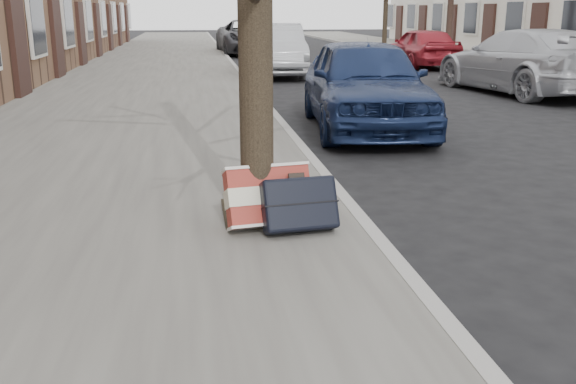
{
  "coord_description": "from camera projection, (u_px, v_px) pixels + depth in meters",
  "views": [
    {
      "loc": [
        -2.65,
        -4.18,
        1.84
      ],
      "look_at": [
        -1.91,
        0.8,
        0.41
      ],
      "focal_mm": 40.0,
      "sensor_mm": 36.0,
      "label": 1
    }
  ],
  "objects": [
    {
      "name": "car_far_front",
      "position": [
        523.0,
        61.0,
        14.51
      ],
      "size": [
        2.65,
        5.23,
        1.45
      ],
      "primitive_type": "imported",
      "rotation": [
        0.0,
        0.0,
        3.27
      ],
      "color": "#AFB1B7",
      "rests_on": "ground"
    },
    {
      "name": "car_near_back",
      "position": [
        249.0,
        37.0,
        27.48
      ],
      "size": [
        2.68,
        5.38,
        1.46
      ],
      "primitive_type": "imported",
      "rotation": [
        0.0,
        0.0,
        0.05
      ],
      "color": "#36363A",
      "rests_on": "ground"
    },
    {
      "name": "car_far_back",
      "position": [
        421.0,
        47.0,
        21.3
      ],
      "size": [
        1.66,
        3.89,
        1.31
      ],
      "primitive_type": "imported",
      "rotation": [
        0.0,
        0.0,
        3.17
      ],
      "color": "maroon",
      "rests_on": "ground"
    },
    {
      "name": "near_sidewalk",
      "position": [
        155.0,
        74.0,
        18.58
      ],
      "size": [
        5.0,
        70.0,
        0.12
      ],
      "primitive_type": "cube",
      "color": "slate",
      "rests_on": "ground"
    },
    {
      "name": "suitcase_navy",
      "position": [
        299.0,
        204.0,
        5.1
      ],
      "size": [
        0.64,
        0.42,
        0.47
      ],
      "primitive_type": "cube",
      "rotation": [
        -0.42,
        0.0,
        0.13
      ],
      "color": "black",
      "rests_on": "near_sidewalk"
    },
    {
      "name": "car_near_mid",
      "position": [
        275.0,
        50.0,
        18.62
      ],
      "size": [
        1.82,
        4.57,
        1.48
      ],
      "primitive_type": "imported",
      "rotation": [
        0.0,
        0.0,
        -0.06
      ],
      "color": "#B6B9BE",
      "rests_on": "ground"
    },
    {
      "name": "car_near_front",
      "position": [
        365.0,
        84.0,
        10.11
      ],
      "size": [
        2.09,
        4.4,
        1.45
      ],
      "primitive_type": "imported",
      "rotation": [
        0.0,
        0.0,
        -0.09
      ],
      "color": "#152246",
      "rests_on": "ground"
    },
    {
      "name": "far_sidewalk",
      "position": [
        526.0,
        69.0,
        20.21
      ],
      "size": [
        4.0,
        70.0,
        0.12
      ],
      "primitive_type": "cube",
      "color": "gray",
      "rests_on": "ground"
    },
    {
      "name": "dirt_patch",
      "position": [
        271.0,
        211.0,
        5.68
      ],
      "size": [
        0.85,
        0.85,
        0.02
      ],
      "primitive_type": "cube",
      "color": "black",
      "rests_on": "near_sidewalk"
    },
    {
      "name": "ground",
      "position": [
        553.0,
        263.0,
        4.85
      ],
      "size": [
        120.0,
        120.0,
        0.0
      ],
      "primitive_type": "plane",
      "color": "black",
      "rests_on": "ground"
    },
    {
      "name": "suitcase_red",
      "position": [
        268.0,
        197.0,
        5.2
      ],
      "size": [
        0.73,
        0.47,
        0.53
      ],
      "primitive_type": "cube",
      "rotation": [
        -0.42,
        0.0,
        0.15
      ],
      "color": "maroon",
      "rests_on": "near_sidewalk"
    }
  ]
}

